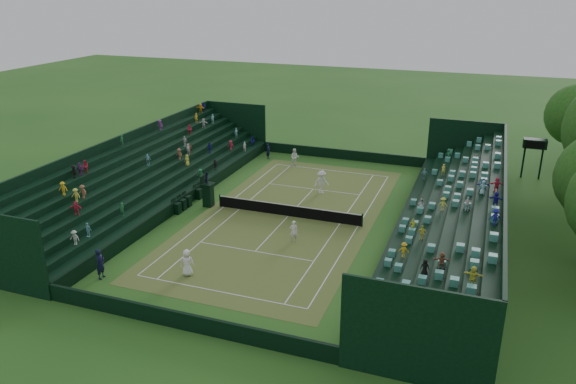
% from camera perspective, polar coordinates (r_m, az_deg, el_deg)
% --- Properties ---
extents(ground, '(160.00, 160.00, 0.00)m').
position_cam_1_polar(ground, '(43.07, 0.00, -2.49)').
color(ground, '#24591C').
rests_on(ground, ground).
extents(court_surface, '(12.97, 26.77, 0.01)m').
position_cam_1_polar(court_surface, '(43.07, 0.00, -2.49)').
color(court_surface, '#3A7326').
rests_on(court_surface, ground).
extents(perimeter_wall_north, '(17.17, 0.20, 1.00)m').
position_cam_1_polar(perimeter_wall_north, '(57.22, 5.48, 3.84)').
color(perimeter_wall_north, black).
rests_on(perimeter_wall_north, ground).
extents(perimeter_wall_south, '(17.17, 0.20, 1.00)m').
position_cam_1_polar(perimeter_wall_south, '(30.14, -10.69, -12.73)').
color(perimeter_wall_south, black).
rests_on(perimeter_wall_south, ground).
extents(perimeter_wall_east, '(0.20, 31.77, 1.00)m').
position_cam_1_polar(perimeter_wall_east, '(40.99, 11.23, -3.39)').
color(perimeter_wall_east, black).
rests_on(perimeter_wall_east, ground).
extents(perimeter_wall_west, '(0.20, 31.77, 1.00)m').
position_cam_1_polar(perimeter_wall_west, '(46.28, -9.92, -0.47)').
color(perimeter_wall_west, black).
rests_on(perimeter_wall_west, ground).
extents(north_grandstand, '(6.60, 32.00, 4.90)m').
position_cam_1_polar(north_grandstand, '(40.27, 17.20, -2.77)').
color(north_grandstand, black).
rests_on(north_grandstand, ground).
extents(south_grandstand, '(6.60, 32.00, 4.90)m').
position_cam_1_polar(south_grandstand, '(48.06, -14.33, 1.31)').
color(south_grandstand, black).
rests_on(south_grandstand, ground).
extents(tennis_net, '(11.67, 0.10, 1.06)m').
position_cam_1_polar(tennis_net, '(42.87, 0.00, -1.84)').
color(tennis_net, black).
rests_on(tennis_net, ground).
extents(scoreboard_tower, '(2.00, 1.00, 3.70)m').
position_cam_1_polar(scoreboard_tower, '(55.13, 23.78, 4.38)').
color(scoreboard_tower, black).
rests_on(scoreboard_tower, ground).
extents(umpire_chair, '(0.91, 0.91, 2.87)m').
position_cam_1_polar(umpire_chair, '(45.05, -8.14, 0.03)').
color(umpire_chair, black).
rests_on(umpire_chair, ground).
extents(courtside_chairs, '(0.58, 5.54, 1.25)m').
position_cam_1_polar(courtside_chairs, '(46.27, -9.66, -0.50)').
color(courtside_chairs, black).
rests_on(courtside_chairs, ground).
extents(player_near_west, '(0.99, 0.84, 1.71)m').
position_cam_1_polar(player_near_west, '(34.92, -10.22, -7.08)').
color(player_near_west, white).
rests_on(player_near_west, ground).
extents(player_near_east, '(0.68, 0.58, 1.57)m').
position_cam_1_polar(player_near_east, '(38.69, 0.59, -4.00)').
color(player_near_east, white).
rests_on(player_near_east, ground).
extents(player_far_west, '(0.99, 0.87, 1.74)m').
position_cam_1_polar(player_far_west, '(54.66, 0.70, 3.54)').
color(player_far_west, white).
rests_on(player_far_west, ground).
extents(player_far_east, '(1.48, 1.42, 2.01)m').
position_cam_1_polar(player_far_east, '(47.50, 3.42, 1.02)').
color(player_far_east, white).
rests_on(player_far_east, ground).
extents(line_judge_north, '(0.40, 0.59, 1.60)m').
position_cam_1_polar(line_judge_north, '(56.99, -2.02, 4.17)').
color(line_judge_north, black).
rests_on(line_judge_north, ground).
extents(line_judge_south, '(0.50, 0.72, 1.91)m').
position_cam_1_polar(line_judge_south, '(35.86, -18.52, -6.94)').
color(line_judge_south, black).
rests_on(line_judge_south, ground).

